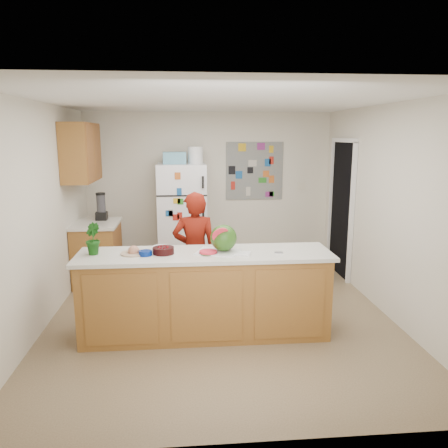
{
  "coord_description": "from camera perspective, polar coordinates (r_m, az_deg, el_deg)",
  "views": [
    {
      "loc": [
        -0.39,
        -4.94,
        2.14
      ],
      "look_at": [
        0.06,
        0.2,
        1.08
      ],
      "focal_mm": 35.0,
      "sensor_mm": 36.0,
      "label": 1
    }
  ],
  "objects": [
    {
      "name": "ceiling",
      "position": [
        4.97,
        -0.54,
        15.86
      ],
      "size": [
        4.0,
        4.5,
        0.02
      ],
      "primitive_type": "cube",
      "color": "white",
      "rests_on": "wall_back"
    },
    {
      "name": "watermelon_slice",
      "position": [
        4.55,
        -2.09,
        -3.65
      ],
      "size": [
        0.18,
        0.18,
        0.02
      ],
      "primitive_type": "cylinder",
      "color": "#E53550",
      "rests_on": "cutting_board"
    },
    {
      "name": "plate",
      "position": [
        4.65,
        -11.71,
        -3.76
      ],
      "size": [
        0.3,
        0.3,
        0.02
      ],
      "primitive_type": "cylinder",
      "rotation": [
        0.0,
        0.0,
        0.13
      ],
      "color": "#B1A988",
      "rests_on": "peninsula_top"
    },
    {
      "name": "side_counter_base",
      "position": [
        6.65,
        -16.18,
        -3.79
      ],
      "size": [
        0.6,
        0.8,
        0.86
      ],
      "primitive_type": "cube",
      "color": "brown",
      "rests_on": "floor"
    },
    {
      "name": "cherry_bowl",
      "position": [
        4.6,
        -7.92,
        -3.44
      ],
      "size": [
        0.28,
        0.28,
        0.07
      ],
      "primitive_type": "cylinder",
      "rotation": [
        0.0,
        0.0,
        0.33
      ],
      "color": "black",
      "rests_on": "peninsula_top"
    },
    {
      "name": "white_bowl",
      "position": [
        4.68,
        -8.18,
        -3.26
      ],
      "size": [
        0.2,
        0.2,
        0.06
      ],
      "primitive_type": "cylinder",
      "rotation": [
        0.0,
        0.0,
        0.02
      ],
      "color": "silver",
      "rests_on": "peninsula_top"
    },
    {
      "name": "keys",
      "position": [
        4.62,
        7.15,
        -3.73
      ],
      "size": [
        0.09,
        0.05,
        0.01
      ],
      "primitive_type": "cube",
      "rotation": [
        0.0,
        0.0,
        -0.14
      ],
      "color": "gray",
      "rests_on": "peninsula_top"
    },
    {
      "name": "fridge_top_bin",
      "position": [
        6.83,
        -6.45,
        8.58
      ],
      "size": [
        0.35,
        0.28,
        0.18
      ],
      "primitive_type": "cube",
      "color": "#5999B2",
      "rests_on": "refrigerator"
    },
    {
      "name": "person",
      "position": [
        5.31,
        -3.81,
        -3.72
      ],
      "size": [
        0.55,
        0.37,
        1.48
      ],
      "primitive_type": "imported",
      "rotation": [
        0.0,
        0.0,
        3.11
      ],
      "color": "#661209",
      "rests_on": "floor"
    },
    {
      "name": "floor",
      "position": [
        5.4,
        -0.49,
        -11.86
      ],
      "size": [
        4.0,
        4.5,
        0.02
      ],
      "primitive_type": "cube",
      "color": "brown",
      "rests_on": "ground"
    },
    {
      "name": "cutting_board",
      "position": [
        4.61,
        -0.78,
        -3.67
      ],
      "size": [
        0.52,
        0.45,
        0.01
      ],
      "primitive_type": "cube",
      "rotation": [
        0.0,
        0.0,
        -0.35
      ],
      "color": "silver",
      "rests_on": "peninsula_top"
    },
    {
      "name": "doorway",
      "position": [
        6.91,
        15.15,
        1.85
      ],
      "size": [
        0.03,
        0.85,
        2.04
      ],
      "primitive_type": "cube",
      "color": "black",
      "rests_on": "ground"
    },
    {
      "name": "wall_left",
      "position": [
        5.27,
        -22.85,
        0.96
      ],
      "size": [
        0.02,
        4.5,
        2.5
      ],
      "primitive_type": "cube",
      "color": "beige",
      "rests_on": "ground"
    },
    {
      "name": "peninsula_top",
      "position": [
        4.61,
        -2.5,
        -4.0
      ],
      "size": [
        2.68,
        0.7,
        0.04
      ],
      "primitive_type": "cube",
      "color": "silver",
      "rests_on": "peninsula_base"
    },
    {
      "name": "watermelon",
      "position": [
        4.6,
        -0.06,
        -1.83
      ],
      "size": [
        0.28,
        0.28,
        0.28
      ],
      "primitive_type": "sphere",
      "color": "#1E5D13",
      "rests_on": "cutting_board"
    },
    {
      "name": "side_counter_top",
      "position": [
        6.55,
        -16.4,
        0.01
      ],
      "size": [
        0.64,
        0.84,
        0.04
      ],
      "primitive_type": "cube",
      "color": "silver",
      "rests_on": "side_counter_base"
    },
    {
      "name": "paper_towel",
      "position": [
        4.55,
        2.45,
        -3.85
      ],
      "size": [
        0.19,
        0.18,
        0.02
      ],
      "primitive_type": "cube",
      "rotation": [
        0.0,
        0.0,
        -0.3
      ],
      "color": "silver",
      "rests_on": "peninsula_top"
    },
    {
      "name": "wall_right",
      "position": [
        5.56,
        20.6,
        1.64
      ],
      "size": [
        0.02,
        4.5,
        2.5
      ],
      "primitive_type": "cube",
      "color": "beige",
      "rests_on": "ground"
    },
    {
      "name": "photo_collage",
      "position": [
        7.29,
        4.0,
        6.92
      ],
      "size": [
        0.95,
        0.01,
        0.95
      ],
      "primitive_type": "cube",
      "color": "slate",
      "rests_on": "wall_back"
    },
    {
      "name": "peninsula_base",
      "position": [
        4.76,
        -2.45,
        -9.35
      ],
      "size": [
        2.6,
        0.62,
        0.88
      ],
      "primitive_type": "cube",
      "color": "brown",
      "rests_on": "floor"
    },
    {
      "name": "refrigerator",
      "position": [
        6.94,
        -5.45,
        0.82
      ],
      "size": [
        0.75,
        0.7,
        1.7
      ],
      "primitive_type": "cube",
      "color": "silver",
      "rests_on": "floor"
    },
    {
      "name": "upper_cabinets",
      "position": [
        6.41,
        -18.16,
        8.88
      ],
      "size": [
        0.35,
        1.0,
        0.8
      ],
      "primitive_type": "cube",
      "color": "brown",
      "rests_on": "wall_left"
    },
    {
      "name": "cobalt_bowl",
      "position": [
        4.57,
        -10.23,
        -3.76
      ],
      "size": [
        0.17,
        0.17,
        0.05
      ],
      "primitive_type": "cylinder",
      "rotation": [
        0.0,
        0.0,
        0.29
      ],
      "color": "navy",
      "rests_on": "peninsula_top"
    },
    {
      "name": "potted_plant",
      "position": [
        4.71,
        -16.84,
        -1.87
      ],
      "size": [
        0.21,
        0.23,
        0.33
      ],
      "primitive_type": "imported",
      "rotation": [
        0.0,
        0.0,
        2.09
      ],
      "color": "#124912",
      "rests_on": "peninsula_top"
    },
    {
      "name": "wall_back",
      "position": [
        7.27,
        -1.93,
        4.54
      ],
      "size": [
        4.0,
        0.02,
        2.5
      ],
      "primitive_type": "cube",
      "color": "beige",
      "rests_on": "ground"
    },
    {
      "name": "blender_appliance",
      "position": [
        6.69,
        -15.75,
        2.12
      ],
      "size": [
        0.13,
        0.13,
        0.38
      ],
      "primitive_type": "cylinder",
      "color": "black",
      "rests_on": "side_counter_top"
    }
  ]
}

